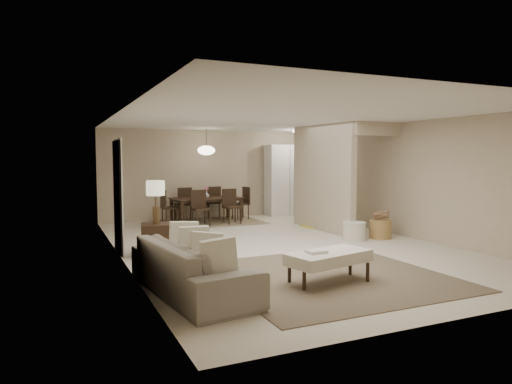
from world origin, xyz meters
name	(u,v)px	position (x,y,z in m)	size (l,w,h in m)	color
floor	(278,245)	(0.00, 0.00, 0.00)	(9.00, 9.00, 0.00)	beige
ceiling	(278,118)	(0.00, 0.00, 2.50)	(9.00, 9.00, 0.00)	white
back_wall	(207,174)	(0.00, 4.50, 1.25)	(6.00, 6.00, 0.00)	tan
left_wall	(120,186)	(-3.00, 0.00, 1.25)	(9.00, 9.00, 0.00)	tan
right_wall	(398,179)	(3.00, 0.00, 1.25)	(9.00, 9.00, 0.00)	tan
partition	(322,178)	(1.80, 1.25, 1.25)	(0.15, 2.50, 2.50)	tan
doorway	(118,197)	(-2.97, 0.60, 1.02)	(0.04, 0.90, 2.04)	black
pantry_cabinet	(286,180)	(2.35, 4.15, 1.05)	(1.20, 0.55, 2.10)	white
flush_light	(300,131)	(2.30, 3.20, 2.46)	(0.44, 0.44, 0.05)	white
living_rug	(329,276)	(-0.38, -2.41, 0.01)	(3.20, 3.20, 0.01)	brown
sofa	(192,267)	(-2.45, -2.41, 0.33)	(0.90, 2.29, 0.67)	gray
ottoman_bench	(329,258)	(-0.58, -2.71, 0.35)	(1.31, 0.82, 0.44)	white
side_table	(156,240)	(-2.40, 0.02, 0.28)	(0.52, 0.52, 0.57)	black
table_lamp	(156,192)	(-2.40, 0.02, 1.13)	(0.32, 0.32, 0.76)	#4D3821
round_pouf	(354,231)	(1.71, -0.16, 0.19)	(0.48, 0.48, 0.38)	white
wicker_basket	(380,229)	(2.35, -0.22, 0.20)	(0.46, 0.46, 0.39)	olive
dining_rug	(207,222)	(-0.28, 3.70, 0.01)	(2.80, 2.10, 0.01)	#7C6D4D
dining_table	(207,210)	(-0.28, 3.70, 0.33)	(1.85, 1.03, 0.65)	black
dining_chairs	(207,205)	(-0.28, 3.70, 0.45)	(2.46, 1.86, 0.91)	black
vase	(207,195)	(-0.28, 3.70, 0.73)	(0.14, 0.14, 0.15)	silver
yellow_mat	(321,226)	(2.11, 1.74, 0.01)	(0.96, 0.59, 0.01)	yellow
pendant_light	(206,150)	(-0.28, 3.70, 1.92)	(0.46, 0.46, 0.71)	#4D3821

